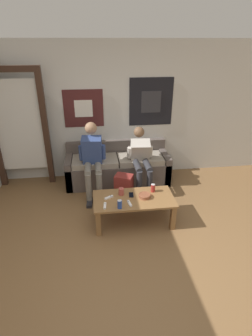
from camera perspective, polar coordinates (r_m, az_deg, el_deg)
name	(u,v)px	position (r m, az deg, el deg)	size (l,w,h in m)	color
ground_plane	(127,274)	(3.37, 0.20, -22.16)	(18.00, 18.00, 0.00)	brown
wall_back	(109,113)	(5.08, -3.74, 11.91)	(10.00, 0.07, 2.55)	silver
door_frame	(19,123)	(5.06, -22.35, 9.04)	(1.00, 0.10, 2.15)	#382319
couch	(118,168)	(5.09, -1.83, 0.07)	(1.95, 0.71, 0.74)	#564C47
coffee_table	(134,202)	(3.93, 1.71, -7.41)	(1.19, 0.60, 0.42)	olive
person_seated_adult	(92,157)	(4.57, -7.31, 2.39)	(0.47, 0.82, 1.26)	gray
person_seated_teen	(141,158)	(4.68, 3.32, 2.24)	(0.47, 0.92, 1.11)	#2D2D33
backpack	(124,188)	(4.50, -0.50, -4.48)	(0.35, 0.32, 0.47)	maroon
ceramic_bowl	(145,196)	(3.89, 4.08, -6.01)	(0.18, 0.18, 0.06)	brown
pillar_candle	(121,191)	(3.94, -1.05, -5.13)	(0.08, 0.08, 0.12)	#B24C42
drink_can_blue	(119,204)	(3.64, -1.43, -7.88)	(0.07, 0.07, 0.12)	#28479E
drink_can_red	(153,188)	(4.03, 5.89, -4.35)	(0.07, 0.07, 0.12)	maroon
game_controller_near_left	(129,203)	(3.75, 0.76, -7.71)	(0.06, 0.15, 0.03)	white
game_controller_near_right	(105,206)	(3.71, -4.61, -8.19)	(0.05, 0.15, 0.03)	white
game_controller_far_center	(109,197)	(3.89, -3.76, -6.41)	(0.14, 0.10, 0.03)	white
cell_phone	(131,195)	(3.95, 1.14, -5.86)	(0.08, 0.14, 0.01)	black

